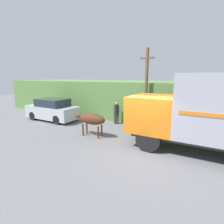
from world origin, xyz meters
TOP-DOWN VIEW (x-y plane):
  - ground_plane at (0.00, 0.00)m, footprint 60.00×60.00m
  - hillside_embankment at (0.00, 7.31)m, footprint 32.00×6.57m
  - building_backdrop at (-6.43, 5.51)m, footprint 5.86×2.70m
  - cargo_truck at (3.03, 1.14)m, footprint 7.25×2.47m
  - brown_cow at (-3.16, 0.54)m, footprint 2.06×0.65m
  - parked_suv at (-8.03, 2.09)m, footprint 4.21×1.78m
  - pedestrian_on_hill at (-3.16, 3.57)m, footprint 0.46×0.46m
  - utility_pole at (-1.09, 3.74)m, footprint 0.90×0.21m

SIDE VIEW (x-z plane):
  - ground_plane at x=0.00m, z-range 0.00..0.00m
  - parked_suv at x=-8.03m, z-range -0.03..1.65m
  - pedestrian_on_hill at x=-3.16m, z-range 0.07..1.66m
  - brown_cow at x=-3.16m, z-range 0.33..1.66m
  - building_backdrop at x=-6.43m, z-range 0.01..2.65m
  - hillside_embankment at x=0.00m, z-range 0.00..2.94m
  - cargo_truck at x=3.03m, z-range 0.15..3.65m
  - utility_pole at x=-1.09m, z-range 0.12..5.22m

